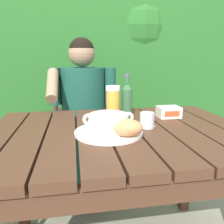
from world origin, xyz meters
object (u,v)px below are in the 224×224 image
(beer_bottle, at_px, (127,99))
(serving_plate, at_px, (109,132))
(soup_bowl, at_px, (109,122))
(bread_roll, at_px, (128,128))
(beer_glass, at_px, (113,103))
(water_glass_small, at_px, (147,120))
(table_knife, at_px, (133,125))
(butter_tub, at_px, (169,112))
(chair_near_diner, at_px, (83,131))
(person_eating, at_px, (83,108))

(beer_bottle, bearing_deg, serving_plate, -118.65)
(soup_bowl, distance_m, bread_roll, 0.10)
(beer_glass, xyz_separation_m, beer_bottle, (0.09, 0.05, 0.01))
(bread_roll, height_order, beer_glass, beer_glass)
(water_glass_small, distance_m, table_knife, 0.07)
(beer_glass, height_order, table_knife, beer_glass)
(water_glass_small, relative_size, table_knife, 0.42)
(bread_roll, distance_m, butter_tub, 0.42)
(bread_roll, bearing_deg, chair_near_diner, 98.14)
(beer_glass, relative_size, water_glass_small, 2.50)
(butter_tub, distance_m, table_knife, 0.27)
(beer_glass, xyz_separation_m, water_glass_small, (0.13, -0.16, -0.05))
(person_eating, xyz_separation_m, serving_plate, (0.08, -0.71, 0.05))
(serving_plate, bearing_deg, chair_near_diner, 94.73)
(person_eating, bearing_deg, chair_near_diner, 89.16)
(person_eating, distance_m, table_knife, 0.66)
(butter_tub, bearing_deg, person_eating, 132.11)
(soup_bowl, relative_size, butter_tub, 1.86)
(person_eating, relative_size, bread_roll, 8.49)
(bread_roll, height_order, butter_tub, bread_roll)
(serving_plate, height_order, water_glass_small, water_glass_small)
(chair_near_diner, distance_m, bread_roll, 1.05)
(person_eating, height_order, butter_tub, person_eating)
(water_glass_small, bearing_deg, beer_bottle, 102.95)
(serving_plate, bearing_deg, butter_tub, 30.56)
(beer_glass, bearing_deg, bread_roll, -87.87)
(butter_tub, bearing_deg, water_glass_small, -136.84)
(chair_near_diner, relative_size, soup_bowl, 4.34)
(table_knife, bearing_deg, person_eating, 108.42)
(bread_roll, relative_size, water_glass_small, 2.00)
(beer_glass, xyz_separation_m, table_knife, (0.08, -0.12, -0.09))
(serving_plate, bearing_deg, bread_roll, -49.40)
(bread_roll, bearing_deg, butter_tub, 44.19)
(beer_bottle, bearing_deg, butter_tub, -10.32)
(chair_near_diner, bearing_deg, serving_plate, -85.27)
(chair_near_diner, xyz_separation_m, butter_tub, (0.44, -0.69, 0.31))
(bread_roll, bearing_deg, beer_bottle, 77.28)
(beer_bottle, height_order, table_knife, beer_bottle)
(bread_roll, height_order, table_knife, bread_roll)
(chair_near_diner, distance_m, water_glass_small, 0.95)
(soup_bowl, height_order, table_knife, soup_bowl)
(soup_bowl, xyz_separation_m, beer_glass, (0.06, 0.21, 0.04))
(chair_near_diner, height_order, serving_plate, chair_near_diner)
(serving_plate, distance_m, beer_bottle, 0.31)
(chair_near_diner, bearing_deg, beer_glass, -79.48)
(chair_near_diner, xyz_separation_m, bread_roll, (0.14, -0.98, 0.33))
(bread_roll, relative_size, beer_glass, 0.80)
(beer_glass, bearing_deg, water_glass_small, -49.49)
(beer_glass, bearing_deg, chair_near_diner, 100.52)
(beer_bottle, distance_m, water_glass_small, 0.22)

